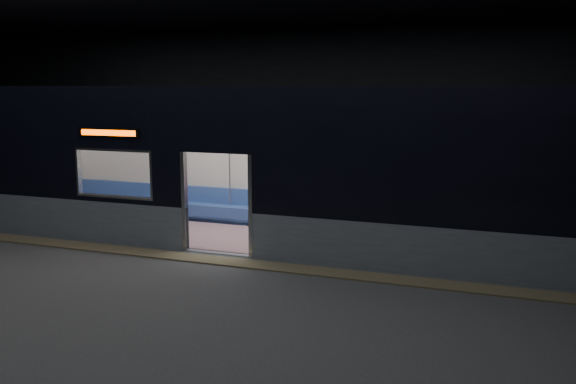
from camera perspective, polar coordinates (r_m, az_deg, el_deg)
The scene contains 7 objects.
station_floor at distance 11.58m, azimuth -8.89°, elevation -7.07°, with size 24.00×14.00×0.01m, color #47494C.
station_envelope at distance 11.09m, azimuth -9.40°, elevation 11.39°, with size 24.00×14.00×5.00m.
tactile_strip at distance 12.03m, azimuth -7.62°, elevation -6.28°, with size 22.80×0.50×0.03m, color #8C7F59.
metro_car at distance 13.44m, azimuth -3.86°, elevation 3.44°, with size 18.00×3.04×3.35m.
passenger at distance 14.26m, azimuth 0.51°, elevation -0.60°, with size 0.39×0.63×1.27m.
handbag at distance 14.10m, azimuth 0.15°, elevation -1.13°, with size 0.25×0.22×0.13m, color black.
transit_map at distance 13.65m, azimuth 18.12°, elevation 1.59°, with size 1.06×0.03×0.69m, color white.
Camera 1 is at (5.43, -9.66, 3.34)m, focal length 38.00 mm.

